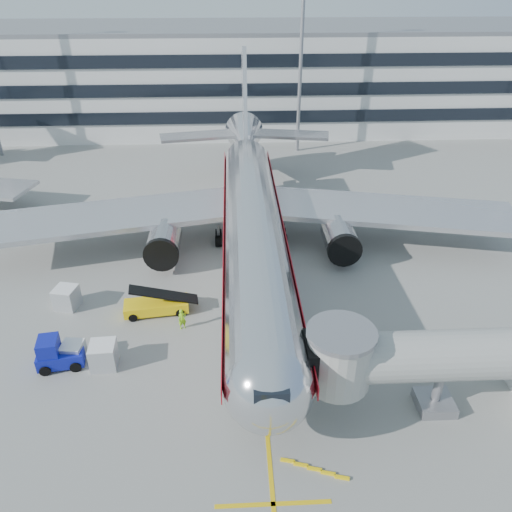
{
  "coord_description": "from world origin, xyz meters",
  "views": [
    {
      "loc": [
        -1.65,
        -29.52,
        23.81
      ],
      "look_at": [
        0.03,
        4.33,
        4.0
      ],
      "focal_mm": 35.0,
      "sensor_mm": 36.0,
      "label": 1
    }
  ],
  "objects_px": {
    "belt_loader": "(156,305)",
    "cargo_container_front": "(104,355)",
    "baggage_tug": "(57,354)",
    "ramp_worker": "(182,319)",
    "cargo_container_right": "(67,297)",
    "main_jet": "(252,213)",
    "cargo_container_left": "(73,352)"
  },
  "relations": [
    {
      "from": "belt_loader",
      "to": "cargo_container_front",
      "type": "xyz_separation_m",
      "value": [
        -2.8,
        -5.94,
        0.21
      ]
    },
    {
      "from": "main_jet",
      "to": "ramp_worker",
      "type": "bearing_deg",
      "value": -117.18
    },
    {
      "from": "cargo_container_left",
      "to": "ramp_worker",
      "type": "bearing_deg",
      "value": 24.37
    },
    {
      "from": "main_jet",
      "to": "cargo_container_front",
      "type": "bearing_deg",
      "value": -125.65
    },
    {
      "from": "cargo_container_left",
      "to": "cargo_container_right",
      "type": "height_order",
      "value": "cargo_container_right"
    },
    {
      "from": "belt_loader",
      "to": "cargo_container_right",
      "type": "relative_size",
      "value": 2.67
    },
    {
      "from": "ramp_worker",
      "to": "cargo_container_right",
      "type": "bearing_deg",
      "value": 140.09
    },
    {
      "from": "cargo_container_right",
      "to": "cargo_container_front",
      "type": "distance_m",
      "value": 8.34
    },
    {
      "from": "baggage_tug",
      "to": "ramp_worker",
      "type": "height_order",
      "value": "baggage_tug"
    },
    {
      "from": "baggage_tug",
      "to": "ramp_worker",
      "type": "distance_m",
      "value": 8.93
    },
    {
      "from": "cargo_container_left",
      "to": "cargo_container_front",
      "type": "distance_m",
      "value": 2.28
    },
    {
      "from": "cargo_container_front",
      "to": "ramp_worker",
      "type": "relative_size",
      "value": 1.08
    },
    {
      "from": "baggage_tug",
      "to": "ramp_worker",
      "type": "bearing_deg",
      "value": 24.04
    },
    {
      "from": "cargo_container_left",
      "to": "belt_loader",
      "type": "bearing_deg",
      "value": 47.02
    },
    {
      "from": "cargo_container_front",
      "to": "cargo_container_left",
      "type": "bearing_deg",
      "value": 165.53
    },
    {
      "from": "belt_loader",
      "to": "cargo_container_front",
      "type": "distance_m",
      "value": 6.57
    },
    {
      "from": "cargo_container_left",
      "to": "cargo_container_right",
      "type": "xyz_separation_m",
      "value": [
        -2.23,
        6.5,
        0.14
      ]
    },
    {
      "from": "cargo_container_left",
      "to": "cargo_container_front",
      "type": "bearing_deg",
      "value": -14.47
    },
    {
      "from": "cargo_container_right",
      "to": "cargo_container_front",
      "type": "bearing_deg",
      "value": -57.93
    },
    {
      "from": "cargo_container_left",
      "to": "cargo_container_right",
      "type": "relative_size",
      "value": 0.77
    },
    {
      "from": "main_jet",
      "to": "baggage_tug",
      "type": "xyz_separation_m",
      "value": [
        -13.86,
        -14.75,
        -3.24
      ]
    },
    {
      "from": "belt_loader",
      "to": "ramp_worker",
      "type": "height_order",
      "value": "belt_loader"
    },
    {
      "from": "main_jet",
      "to": "ramp_worker",
      "type": "xyz_separation_m",
      "value": [
        -5.71,
        -11.11,
        -3.39
      ]
    },
    {
      "from": "belt_loader",
      "to": "cargo_container_front",
      "type": "bearing_deg",
      "value": -115.28
    },
    {
      "from": "belt_loader",
      "to": "main_jet",
      "type": "bearing_deg",
      "value": 48.7
    },
    {
      "from": "belt_loader",
      "to": "cargo_container_left",
      "type": "height_order",
      "value": "belt_loader"
    },
    {
      "from": "main_jet",
      "to": "baggage_tug",
      "type": "relative_size",
      "value": 15.64
    },
    {
      "from": "cargo_container_right",
      "to": "belt_loader",
      "type": "bearing_deg",
      "value": -8.85
    },
    {
      "from": "cargo_container_right",
      "to": "ramp_worker",
      "type": "relative_size",
      "value": 1.18
    },
    {
      "from": "main_jet",
      "to": "ramp_worker",
      "type": "distance_m",
      "value": 12.94
    },
    {
      "from": "baggage_tug",
      "to": "cargo_container_right",
      "type": "xyz_separation_m",
      "value": [
        -1.29,
        6.87,
        -0.1
      ]
    },
    {
      "from": "main_jet",
      "to": "cargo_container_left",
      "type": "bearing_deg",
      "value": -131.94
    }
  ]
}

